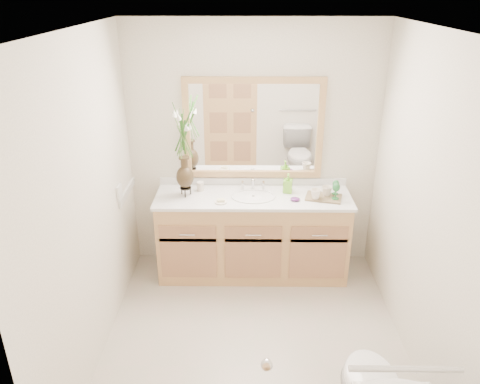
{
  "coord_description": "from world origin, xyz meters",
  "views": [
    {
      "loc": [
        -0.08,
        -2.99,
        2.65
      ],
      "look_at": [
        -0.12,
        0.65,
        1.03
      ],
      "focal_mm": 35.0,
      "sensor_mm": 36.0,
      "label": 1
    }
  ],
  "objects_px": {
    "flower_vase": "(183,141)",
    "soap_bottle": "(288,184)",
    "tumbler": "(200,186)",
    "tray": "(324,197)"
  },
  "relations": [
    {
      "from": "flower_vase",
      "to": "soap_bottle",
      "type": "xyz_separation_m",
      "value": [
        0.97,
        0.08,
        -0.45
      ]
    },
    {
      "from": "tumbler",
      "to": "tray",
      "type": "relative_size",
      "value": 0.27
    },
    {
      "from": "tumbler",
      "to": "tray",
      "type": "distance_m",
      "value": 1.17
    },
    {
      "from": "tumbler",
      "to": "soap_bottle",
      "type": "distance_m",
      "value": 0.84
    },
    {
      "from": "flower_vase",
      "to": "tray",
      "type": "bearing_deg",
      "value": -2.31
    },
    {
      "from": "flower_vase",
      "to": "tumbler",
      "type": "xyz_separation_m",
      "value": [
        0.13,
        0.11,
        -0.49
      ]
    },
    {
      "from": "soap_bottle",
      "to": "tumbler",
      "type": "bearing_deg",
      "value": -171.16
    },
    {
      "from": "flower_vase",
      "to": "tumbler",
      "type": "distance_m",
      "value": 0.52
    },
    {
      "from": "tumbler",
      "to": "tray",
      "type": "bearing_deg",
      "value": -7.98
    },
    {
      "from": "soap_bottle",
      "to": "tray",
      "type": "height_order",
      "value": "soap_bottle"
    }
  ]
}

